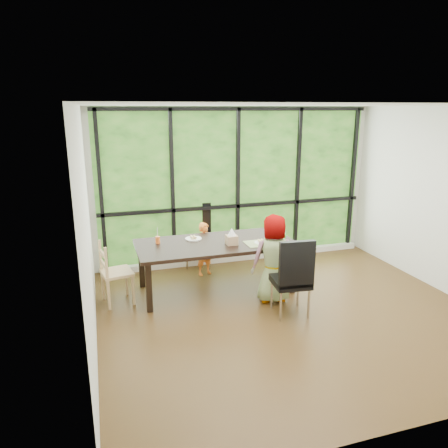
{
  "coord_description": "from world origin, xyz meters",
  "views": [
    {
      "loc": [
        -2.37,
        -4.68,
        2.67
      ],
      "look_at": [
        -0.64,
        0.93,
        1.05
      ],
      "focal_mm": 33.86,
      "sensor_mm": 36.0,
      "label": 1
    }
  ],
  "objects_px": {
    "dining_table": "(216,266)",
    "plate_near": "(261,243)",
    "child_older": "(274,259)",
    "chair_end_beech": "(117,272)",
    "chair_window_leather": "(198,236)",
    "plate_far": "(193,239)",
    "child_toddler": "(205,249)",
    "chair_interior_leather": "(291,276)",
    "green_cup": "(283,238)",
    "white_mug": "(283,233)",
    "tissue_box": "(232,240)",
    "orange_cup": "(158,240)"
  },
  "relations": [
    {
      "from": "chair_end_beech",
      "to": "child_toddler",
      "type": "relative_size",
      "value": 1.02
    },
    {
      "from": "plate_near",
      "to": "chair_interior_leather",
      "type": "bearing_deg",
      "value": -83.77
    },
    {
      "from": "chair_end_beech",
      "to": "child_toddler",
      "type": "height_order",
      "value": "chair_end_beech"
    },
    {
      "from": "dining_table",
      "to": "orange_cup",
      "type": "xyz_separation_m",
      "value": [
        -0.82,
        0.21,
        0.43
      ]
    },
    {
      "from": "green_cup",
      "to": "tissue_box",
      "type": "xyz_separation_m",
      "value": [
        -0.76,
        0.12,
        0.0
      ]
    },
    {
      "from": "dining_table",
      "to": "orange_cup",
      "type": "relative_size",
      "value": 21.93
    },
    {
      "from": "tissue_box",
      "to": "white_mug",
      "type": "bearing_deg",
      "value": 12.14
    },
    {
      "from": "chair_interior_leather",
      "to": "chair_window_leather",
      "type": "bearing_deg",
      "value": -64.92
    },
    {
      "from": "dining_table",
      "to": "plate_far",
      "type": "bearing_deg",
      "value": 137.71
    },
    {
      "from": "child_older",
      "to": "orange_cup",
      "type": "bearing_deg",
      "value": -21.84
    },
    {
      "from": "chair_interior_leather",
      "to": "child_older",
      "type": "bearing_deg",
      "value": -78.78
    },
    {
      "from": "chair_end_beech",
      "to": "plate_near",
      "type": "xyz_separation_m",
      "value": [
        2.08,
        -0.21,
        0.31
      ]
    },
    {
      "from": "child_older",
      "to": "white_mug",
      "type": "bearing_deg",
      "value": -116.58
    },
    {
      "from": "chair_window_leather",
      "to": "chair_end_beech",
      "type": "xyz_separation_m",
      "value": [
        -1.43,
        -1.08,
        -0.09
      ]
    },
    {
      "from": "chair_window_leather",
      "to": "plate_far",
      "type": "distance_m",
      "value": 0.88
    },
    {
      "from": "plate_near",
      "to": "orange_cup",
      "type": "bearing_deg",
      "value": 163.42
    },
    {
      "from": "chair_interior_leather",
      "to": "tissue_box",
      "type": "distance_m",
      "value": 1.07
    },
    {
      "from": "plate_near",
      "to": "green_cup",
      "type": "bearing_deg",
      "value": -9.12
    },
    {
      "from": "dining_table",
      "to": "chair_end_beech",
      "type": "bearing_deg",
      "value": -179.39
    },
    {
      "from": "chair_window_leather",
      "to": "chair_end_beech",
      "type": "height_order",
      "value": "chair_window_leather"
    },
    {
      "from": "plate_far",
      "to": "green_cup",
      "type": "xyz_separation_m",
      "value": [
        1.24,
        -0.53,
        0.06
      ]
    },
    {
      "from": "dining_table",
      "to": "child_older",
      "type": "height_order",
      "value": "child_older"
    },
    {
      "from": "chair_end_beech",
      "to": "plate_far",
      "type": "distance_m",
      "value": 1.23
    },
    {
      "from": "dining_table",
      "to": "green_cup",
      "type": "height_order",
      "value": "green_cup"
    },
    {
      "from": "chair_window_leather",
      "to": "plate_far",
      "type": "height_order",
      "value": "chair_window_leather"
    },
    {
      "from": "dining_table",
      "to": "green_cup",
      "type": "xyz_separation_m",
      "value": [
        0.96,
        -0.28,
        0.44
      ]
    },
    {
      "from": "plate_near",
      "to": "white_mug",
      "type": "xyz_separation_m",
      "value": [
        0.46,
        0.27,
        0.04
      ]
    },
    {
      "from": "chair_window_leather",
      "to": "child_toddler",
      "type": "distance_m",
      "value": 0.43
    },
    {
      "from": "plate_far",
      "to": "green_cup",
      "type": "height_order",
      "value": "green_cup"
    },
    {
      "from": "plate_near",
      "to": "child_older",
      "type": "bearing_deg",
      "value": -82.76
    },
    {
      "from": "chair_interior_leather",
      "to": "child_older",
      "type": "distance_m",
      "value": 0.45
    },
    {
      "from": "orange_cup",
      "to": "green_cup",
      "type": "bearing_deg",
      "value": -15.26
    },
    {
      "from": "chair_end_beech",
      "to": "white_mug",
      "type": "xyz_separation_m",
      "value": [
        2.54,
        0.05,
        0.35
      ]
    },
    {
      "from": "chair_interior_leather",
      "to": "green_cup",
      "type": "relative_size",
      "value": 8.51
    },
    {
      "from": "chair_end_beech",
      "to": "green_cup",
      "type": "bearing_deg",
      "value": -106.81
    },
    {
      "from": "child_older",
      "to": "tissue_box",
      "type": "relative_size",
      "value": 8.03
    },
    {
      "from": "green_cup",
      "to": "orange_cup",
      "type": "bearing_deg",
      "value": 164.74
    },
    {
      "from": "dining_table",
      "to": "plate_near",
      "type": "relative_size",
      "value": 11.23
    },
    {
      "from": "white_mug",
      "to": "tissue_box",
      "type": "relative_size",
      "value": 0.58
    },
    {
      "from": "chair_end_beech",
      "to": "green_cup",
      "type": "distance_m",
      "value": 2.44
    },
    {
      "from": "chair_window_leather",
      "to": "tissue_box",
      "type": "height_order",
      "value": "chair_window_leather"
    },
    {
      "from": "chair_interior_leather",
      "to": "child_toddler",
      "type": "relative_size",
      "value": 1.22
    },
    {
      "from": "chair_window_leather",
      "to": "child_toddler",
      "type": "height_order",
      "value": "chair_window_leather"
    },
    {
      "from": "child_older",
      "to": "plate_near",
      "type": "distance_m",
      "value": 0.4
    },
    {
      "from": "chair_interior_leather",
      "to": "chair_end_beech",
      "type": "height_order",
      "value": "chair_interior_leather"
    },
    {
      "from": "dining_table",
      "to": "plate_near",
      "type": "bearing_deg",
      "value": -19.78
    },
    {
      "from": "child_older",
      "to": "chair_interior_leather",
      "type": "bearing_deg",
      "value": 101.72
    },
    {
      "from": "child_toddler",
      "to": "white_mug",
      "type": "relative_size",
      "value": 9.77
    },
    {
      "from": "chair_end_beech",
      "to": "plate_far",
      "type": "bearing_deg",
      "value": -87.6
    },
    {
      "from": "dining_table",
      "to": "plate_near",
      "type": "xyz_separation_m",
      "value": [
        0.64,
        -0.23,
        0.38
      ]
    }
  ]
}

